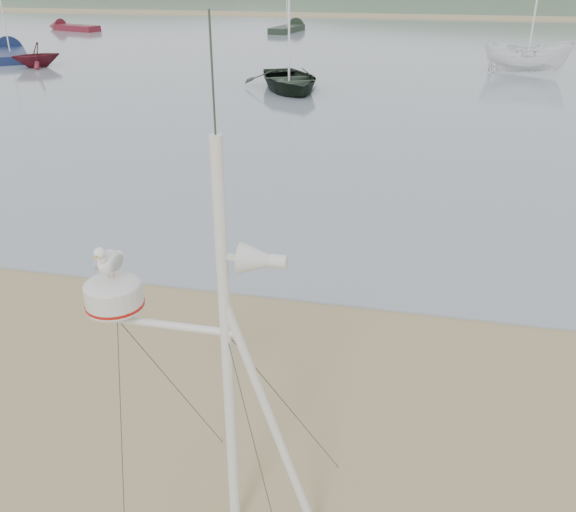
% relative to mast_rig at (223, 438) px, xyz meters
% --- Properties ---
extents(ground, '(560.00, 560.00, 0.00)m').
position_rel_mast_rig_xyz_m(ground, '(-1.56, 0.94, -1.26)').
color(ground, '#8E7952').
rests_on(ground, ground).
extents(sandbar, '(560.00, 7.00, 0.07)m').
position_rel_mast_rig_xyz_m(sandbar, '(-1.56, 70.94, -1.18)').
color(sandbar, '#8E7952').
rests_on(sandbar, water).
extents(hill_ridge, '(620.00, 180.00, 80.00)m').
position_rel_mast_rig_xyz_m(hill_ridge, '(16.96, 235.94, -20.95)').
color(hill_ridge, '#1E3515').
rests_on(hill_ridge, ground).
extents(mast_rig, '(2.31, 2.46, 5.20)m').
position_rel_mast_rig_xyz_m(mast_rig, '(0.00, 0.00, 0.00)').
color(mast_rig, silver).
rests_on(mast_rig, ground).
extents(boat_dark, '(3.75, 2.58, 5.12)m').
position_rel_mast_rig_xyz_m(boat_dark, '(-4.67, 24.36, 1.35)').
color(boat_dark, black).
rests_on(boat_dark, water).
extents(boat_red, '(2.58, 2.60, 2.64)m').
position_rel_mast_rig_xyz_m(boat_red, '(-20.54, 28.35, 0.10)').
color(boat_red, '#58141D').
rests_on(boat_red, water).
extents(boat_white, '(1.87, 1.83, 4.54)m').
position_rel_mast_rig_xyz_m(boat_white, '(6.91, 31.99, 1.05)').
color(boat_white, white).
rests_on(boat_white, water).
extents(sailboat_blue_near, '(5.93, 7.08, 7.41)m').
position_rel_mast_rig_xyz_m(sailboat_blue_near, '(-25.26, 32.53, -0.95)').
color(sailboat_blue_near, '#121C40').
rests_on(sailboat_blue_near, ground).
extents(dinghy_red_far, '(6.09, 3.22, 1.44)m').
position_rel_mast_rig_xyz_m(dinghy_red_far, '(-30.78, 48.74, -0.97)').
color(dinghy_red_far, '#58141D').
rests_on(dinghy_red_far, ground).
extents(sailboat_dark_mid, '(2.60, 6.75, 6.56)m').
position_rel_mast_rig_xyz_m(sailboat_dark_mid, '(-10.47, 52.85, -0.95)').
color(sailboat_dark_mid, black).
rests_on(sailboat_dark_mid, ground).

